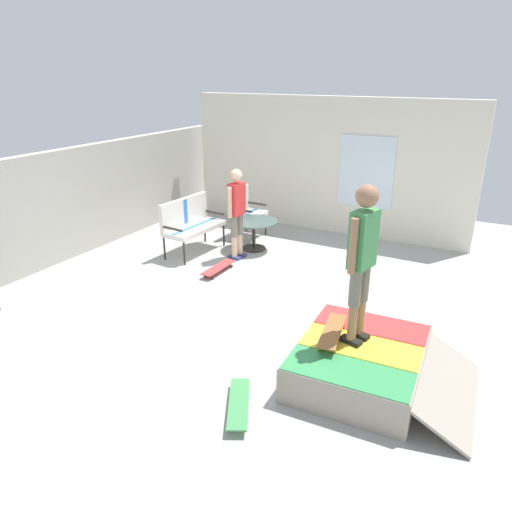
{
  "coord_description": "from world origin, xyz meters",
  "views": [
    {
      "loc": [
        -5.56,
        -2.95,
        3.23
      ],
      "look_at": [
        0.1,
        0.13,
        0.7
      ],
      "focal_mm": 33.36,
      "sensor_mm": 36.0,
      "label": 1
    }
  ],
  "objects_px": {
    "person_skater": "(362,253)",
    "skateboard_on_ramp": "(332,332)",
    "patio_table": "(254,229)",
    "skate_ramp": "(362,363)",
    "skateboard_by_bench": "(218,268)",
    "skateboard_spare": "(239,404)",
    "person_watching": "(237,208)",
    "patio_chair_near_house": "(245,207)",
    "patio_bench": "(190,220)"
  },
  "relations": [
    {
      "from": "skateboard_by_bench",
      "to": "skateboard_spare",
      "type": "bearing_deg",
      "value": -143.99
    },
    {
      "from": "person_skater",
      "to": "skateboard_by_bench",
      "type": "bearing_deg",
      "value": 59.72
    },
    {
      "from": "patio_table",
      "to": "person_watching",
      "type": "relative_size",
      "value": 0.55
    },
    {
      "from": "person_watching",
      "to": "skateboard_on_ramp",
      "type": "height_order",
      "value": "person_watching"
    },
    {
      "from": "patio_chair_near_house",
      "to": "skateboard_by_bench",
      "type": "xyz_separation_m",
      "value": [
        -1.88,
        -0.56,
        -0.53
      ]
    },
    {
      "from": "person_watching",
      "to": "skateboard_by_bench",
      "type": "relative_size",
      "value": 2.04
    },
    {
      "from": "person_watching",
      "to": "skateboard_by_bench",
      "type": "xyz_separation_m",
      "value": [
        -0.76,
        -0.07,
        -0.86
      ]
    },
    {
      "from": "person_watching",
      "to": "patio_bench",
      "type": "bearing_deg",
      "value": 98.91
    },
    {
      "from": "person_watching",
      "to": "skateboard_by_bench",
      "type": "bearing_deg",
      "value": -174.47
    },
    {
      "from": "skate_ramp",
      "to": "skateboard_on_ramp",
      "type": "relative_size",
      "value": 2.37
    },
    {
      "from": "patio_table",
      "to": "skateboard_on_ramp",
      "type": "bearing_deg",
      "value": -138.86
    },
    {
      "from": "patio_table",
      "to": "skateboard_spare",
      "type": "relative_size",
      "value": 1.12
    },
    {
      "from": "skateboard_spare",
      "to": "skateboard_by_bench",
      "type": "bearing_deg",
      "value": 36.01
    },
    {
      "from": "skate_ramp",
      "to": "skateboard_spare",
      "type": "distance_m",
      "value": 1.45
    },
    {
      "from": "patio_table",
      "to": "person_skater",
      "type": "bearing_deg",
      "value": -135.63
    },
    {
      "from": "skate_ramp",
      "to": "patio_chair_near_house",
      "type": "bearing_deg",
      "value": 44.44
    },
    {
      "from": "skateboard_on_ramp",
      "to": "skateboard_spare",
      "type": "bearing_deg",
      "value": 152.61
    },
    {
      "from": "skate_ramp",
      "to": "patio_table",
      "type": "distance_m",
      "value": 4.32
    },
    {
      "from": "skateboard_on_ramp",
      "to": "person_skater",
      "type": "bearing_deg",
      "value": -68.76
    },
    {
      "from": "skate_ramp",
      "to": "patio_bench",
      "type": "distance_m",
      "value": 4.71
    },
    {
      "from": "skate_ramp",
      "to": "skateboard_by_bench",
      "type": "height_order",
      "value": "skate_ramp"
    },
    {
      "from": "person_watching",
      "to": "skateboard_on_ramp",
      "type": "relative_size",
      "value": 1.99
    },
    {
      "from": "person_watching",
      "to": "person_skater",
      "type": "relative_size",
      "value": 0.93
    },
    {
      "from": "person_skater",
      "to": "patio_bench",
      "type": "bearing_deg",
      "value": 59.53
    },
    {
      "from": "patio_chair_near_house",
      "to": "person_skater",
      "type": "xyz_separation_m",
      "value": [
        -3.58,
        -3.46,
        0.85
      ]
    },
    {
      "from": "person_skater",
      "to": "skateboard_on_ramp",
      "type": "relative_size",
      "value": 2.14
    },
    {
      "from": "patio_chair_near_house",
      "to": "skateboard_spare",
      "type": "height_order",
      "value": "patio_chair_near_house"
    },
    {
      "from": "patio_chair_near_house",
      "to": "person_watching",
      "type": "relative_size",
      "value": 0.62
    },
    {
      "from": "person_watching",
      "to": "skateboard_spare",
      "type": "bearing_deg",
      "value": -149.2
    },
    {
      "from": "patio_table",
      "to": "skateboard_by_bench",
      "type": "relative_size",
      "value": 1.12
    },
    {
      "from": "patio_table",
      "to": "skateboard_spare",
      "type": "xyz_separation_m",
      "value": [
        -4.17,
        -2.11,
        -0.32
      ]
    },
    {
      "from": "patio_bench",
      "to": "person_skater",
      "type": "height_order",
      "value": "person_skater"
    },
    {
      "from": "person_skater",
      "to": "skateboard_by_bench",
      "type": "height_order",
      "value": "person_skater"
    },
    {
      "from": "patio_bench",
      "to": "patio_chair_near_house",
      "type": "distance_m",
      "value": 1.35
    },
    {
      "from": "patio_chair_near_house",
      "to": "person_skater",
      "type": "height_order",
      "value": "person_skater"
    },
    {
      "from": "skateboard_by_bench",
      "to": "skateboard_spare",
      "type": "height_order",
      "value": "same"
    },
    {
      "from": "person_watching",
      "to": "skateboard_by_bench",
      "type": "height_order",
      "value": "person_watching"
    },
    {
      "from": "patio_chair_near_house",
      "to": "person_skater",
      "type": "relative_size",
      "value": 0.58
    },
    {
      "from": "patio_table",
      "to": "person_skater",
      "type": "relative_size",
      "value": 0.51
    },
    {
      "from": "skateboard_spare",
      "to": "skateboard_on_ramp",
      "type": "bearing_deg",
      "value": -27.39
    },
    {
      "from": "skateboard_by_bench",
      "to": "patio_bench",
      "type": "bearing_deg",
      "value": 58.98
    },
    {
      "from": "skate_ramp",
      "to": "skateboard_by_bench",
      "type": "xyz_separation_m",
      "value": [
        1.77,
        3.03,
        -0.13
      ]
    },
    {
      "from": "patio_bench",
      "to": "skateboard_on_ramp",
      "type": "distance_m",
      "value": 4.39
    },
    {
      "from": "patio_table",
      "to": "person_skater",
      "type": "height_order",
      "value": "person_skater"
    },
    {
      "from": "patio_table",
      "to": "person_skater",
      "type": "xyz_separation_m",
      "value": [
        -2.98,
        -2.92,
        1.06
      ]
    },
    {
      "from": "patio_bench",
      "to": "patio_table",
      "type": "distance_m",
      "value": 1.22
    },
    {
      "from": "patio_bench",
      "to": "person_skater",
      "type": "bearing_deg",
      "value": -120.47
    },
    {
      "from": "patio_chair_near_house",
      "to": "skateboard_by_bench",
      "type": "height_order",
      "value": "patio_chair_near_house"
    },
    {
      "from": "patio_bench",
      "to": "skateboard_on_ramp",
      "type": "bearing_deg",
      "value": -123.03
    },
    {
      "from": "patio_bench",
      "to": "skateboard_on_ramp",
      "type": "xyz_separation_m",
      "value": [
        -2.39,
        -3.68,
        -0.1
      ]
    }
  ]
}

